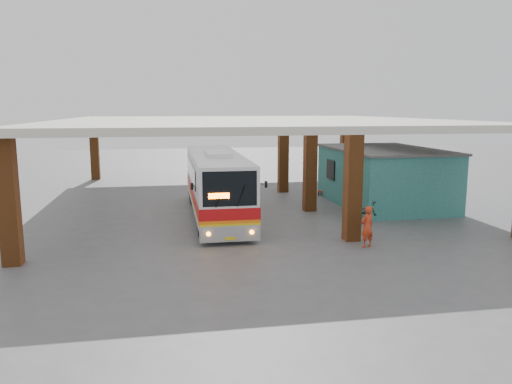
{
  "coord_description": "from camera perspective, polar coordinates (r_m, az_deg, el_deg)",
  "views": [
    {
      "loc": [
        -4.27,
        -21.57,
        5.27
      ],
      "look_at": [
        -0.37,
        0.0,
        1.58
      ],
      "focal_mm": 35.0,
      "sensor_mm": 36.0,
      "label": 1
    }
  ],
  "objects": [
    {
      "name": "red_chair",
      "position": [
        30.62,
        7.71,
        0.33
      ],
      "size": [
        0.55,
        0.55,
        0.87
      ],
      "rotation": [
        0.0,
        0.0,
        -0.22
      ],
      "color": "#B51D13",
      "rests_on": "ground"
    },
    {
      "name": "brick_columns",
      "position": [
        27.35,
        1.85,
        3.06
      ],
      "size": [
        20.1,
        21.6,
        4.35
      ],
      "color": "brown",
      "rests_on": "ground"
    },
    {
      "name": "canopy_roof",
      "position": [
        28.48,
        -0.61,
        8.02
      ],
      "size": [
        21.0,
        23.0,
        0.3
      ],
      "primitive_type": "cube",
      "color": "beige",
      "rests_on": "brick_columns"
    },
    {
      "name": "motorcycle",
      "position": [
        23.85,
        12.08,
        -2.21
      ],
      "size": [
        1.93,
        0.85,
        0.98
      ],
      "primitive_type": "imported",
      "rotation": [
        0.0,
        0.0,
        1.68
      ],
      "color": "black",
      "rests_on": "ground"
    },
    {
      "name": "pedestrian",
      "position": [
        19.54,
        12.58,
        -3.89
      ],
      "size": [
        0.69,
        0.58,
        1.61
      ],
      "primitive_type": "imported",
      "rotation": [
        0.0,
        0.0,
        3.53
      ],
      "color": "red",
      "rests_on": "ground"
    },
    {
      "name": "ground",
      "position": [
        22.61,
        0.92,
        -3.91
      ],
      "size": [
        90.0,
        90.0,
        0.0
      ],
      "primitive_type": "plane",
      "color": "#515154",
      "rests_on": "ground"
    },
    {
      "name": "shop_building",
      "position": [
        28.39,
        14.34,
        1.76
      ],
      "size": [
        5.2,
        8.2,
        3.11
      ],
      "color": "#28665A",
      "rests_on": "ground"
    },
    {
      "name": "coach_bus",
      "position": [
        24.44,
        -4.57,
        0.97
      ],
      "size": [
        2.45,
        11.31,
        3.28
      ],
      "rotation": [
        0.0,
        0.0,
        -0.01
      ],
      "color": "silver",
      "rests_on": "ground"
    }
  ]
}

